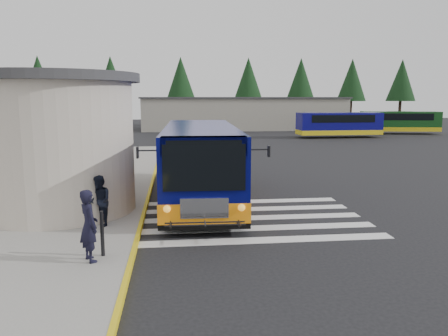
{
  "coord_description": "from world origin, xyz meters",
  "views": [
    {
      "loc": [
        -2.89,
        -15.24,
        4.12
      ],
      "look_at": [
        -1.25,
        -0.5,
        1.73
      ],
      "focal_mm": 35.0,
      "sensor_mm": 36.0,
      "label": 1
    }
  ],
  "objects": [
    {
      "name": "curb_strip",
      "position": [
        -4.05,
        4.0,
        0.08
      ],
      "size": [
        0.12,
        34.0,
        0.16
      ],
      "primitive_type": "cube",
      "color": "yellow",
      "rests_on": "ground"
    },
    {
      "name": "pedestrian_b",
      "position": [
        -5.27,
        -1.7,
        0.95
      ],
      "size": [
        0.91,
        0.97,
        1.6
      ],
      "primitive_type": "imported",
      "rotation": [
        0.0,
        0.0,
        -1.06
      ],
      "color": "black",
      "rests_on": "sidewalk"
    },
    {
      "name": "tree_line",
      "position": [
        6.29,
        50.0,
        6.77
      ],
      "size": [
        58.4,
        4.4,
        10.0
      ],
      "color": "black",
      "rests_on": "ground"
    },
    {
      "name": "station_building",
      "position": [
        -10.84,
        6.91,
        2.57
      ],
      "size": [
        12.7,
        18.7,
        4.8
      ],
      "color": "#B7AD9B",
      "rests_on": "ground"
    },
    {
      "name": "far_bus_a",
      "position": [
        14.04,
        28.69,
        1.45
      ],
      "size": [
        8.69,
        2.59,
        2.23
      ],
      "rotation": [
        0.0,
        0.0,
        1.59
      ],
      "color": "#0A085F",
      "rests_on": "ground"
    },
    {
      "name": "depot_building",
      "position": [
        6.0,
        42.0,
        2.11
      ],
      "size": [
        26.4,
        8.4,
        4.2
      ],
      "color": "gray",
      "rests_on": "ground"
    },
    {
      "name": "crosswalk",
      "position": [
        -0.5,
        -0.8,
        0.01
      ],
      "size": [
        8.0,
        5.35,
        0.01
      ],
      "color": "silver",
      "rests_on": "ground"
    },
    {
      "name": "sidewalk",
      "position": [
        -9.0,
        4.0,
        0.07
      ],
      "size": [
        10.0,
        34.0,
        0.15
      ],
      "primitive_type": "cube",
      "color": "gray",
      "rests_on": "ground"
    },
    {
      "name": "pedestrian_a",
      "position": [
        -5.03,
        -4.69,
        1.05
      ],
      "size": [
        0.7,
        0.78,
        1.79
      ],
      "primitive_type": "imported",
      "rotation": [
        0.0,
        0.0,
        2.09
      ],
      "color": "black",
      "rests_on": "sidewalk"
    },
    {
      "name": "bollard",
      "position": [
        -4.78,
        -4.36,
        0.73
      ],
      "size": [
        0.1,
        0.1,
        1.17
      ],
      "primitive_type": "cylinder",
      "color": "black",
      "rests_on": "sidewalk"
    },
    {
      "name": "far_bus_b",
      "position": [
        22.76,
        32.54,
        1.43
      ],
      "size": [
        8.85,
        3.93,
        2.21
      ],
      "rotation": [
        0.0,
        0.0,
        1.39
      ],
      "color": "#114115",
      "rests_on": "ground"
    },
    {
      "name": "transit_bus",
      "position": [
        -1.92,
        2.04,
        1.43
      ],
      "size": [
        3.88,
        10.73,
        3.0
      ],
      "rotation": [
        0.0,
        0.0,
        -0.03
      ],
      "color": "#070956",
      "rests_on": "ground"
    },
    {
      "name": "ground",
      "position": [
        0.0,
        0.0,
        0.0
      ],
      "size": [
        140.0,
        140.0,
        0.0
      ],
      "primitive_type": "plane",
      "color": "black",
      "rests_on": "ground"
    }
  ]
}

